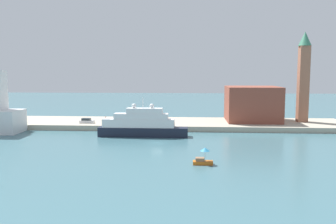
{
  "coord_description": "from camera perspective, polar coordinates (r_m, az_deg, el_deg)",
  "views": [
    {
      "loc": [
        8.14,
        -82.28,
        16.75
      ],
      "look_at": [
        2.22,
        6.0,
        6.74
      ],
      "focal_mm": 37.91,
      "sensor_mm": 36.0,
      "label": 1
    }
  ],
  "objects": [
    {
      "name": "harbor_building",
      "position": [
        113.53,
        13.4,
        1.3
      ],
      "size": [
        15.99,
        15.73,
        10.74
      ],
      "primitive_type": "cube",
      "color": "brown",
      "rests_on": "quay_dock"
    },
    {
      "name": "small_motorboat",
      "position": [
        65.26,
        5.64,
        -7.41
      ],
      "size": [
        3.62,
        1.79,
        3.12
      ],
      "color": "#C66019",
      "rests_on": "ground"
    },
    {
      "name": "quay_dock",
      "position": [
        110.18,
        -0.44,
        -1.89
      ],
      "size": [
        110.0,
        20.87,
        1.52
      ],
      "primitive_type": "cube",
      "color": "#ADA38E",
      "rests_on": "ground"
    },
    {
      "name": "mooring_bollard",
      "position": [
        100.38,
        0.95,
        -2.05
      ],
      "size": [
        0.46,
        0.46,
        0.78
      ],
      "primitive_type": "cylinder",
      "color": "black",
      "rests_on": "quay_dock"
    },
    {
      "name": "ground",
      "position": [
        84.36,
        -1.78,
        -5.0
      ],
      "size": [
        400.0,
        400.0,
        0.0
      ],
      "primitive_type": "plane",
      "color": "#3D6670"
    },
    {
      "name": "large_yacht",
      "position": [
        92.53,
        -4.27,
        -2.11
      ],
      "size": [
        23.29,
        3.59,
        10.22
      ],
      "color": "black",
      "rests_on": "ground"
    },
    {
      "name": "bell_tower",
      "position": [
        115.68,
        20.97,
        5.78
      ],
      "size": [
        3.86,
        3.86,
        27.25
      ],
      "color": "#9E664C",
      "rests_on": "quay_dock"
    },
    {
      "name": "person_figure",
      "position": [
        109.48,
        -10.0,
        -1.19
      ],
      "size": [
        0.36,
        0.36,
        1.82
      ],
      "color": "maroon",
      "rests_on": "quay_dock"
    },
    {
      "name": "parked_car",
      "position": [
        108.92,
        -12.94,
        -1.41
      ],
      "size": [
        4.25,
        1.79,
        1.48
      ],
      "color": "silver",
      "rests_on": "quay_dock"
    }
  ]
}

